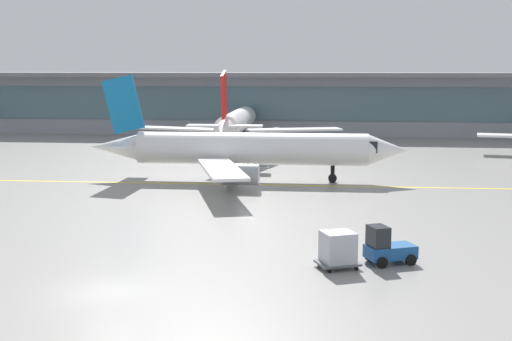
{
  "coord_description": "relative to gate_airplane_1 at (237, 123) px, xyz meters",
  "views": [
    {
      "loc": [
        10.39,
        -30.68,
        10.44
      ],
      "look_at": [
        4.99,
        19.27,
        3.0
      ],
      "focal_mm": 49.07,
      "sensor_mm": 36.0,
      "label": 1
    }
  ],
  "objects": [
    {
      "name": "baggage_tug",
      "position": [
        15.74,
        -56.22,
        -2.14
      ],
      "size": [
        2.94,
        2.4,
        2.1
      ],
      "rotation": [
        0.0,
        0.0,
        0.41
      ],
      "color": "#194C8C",
      "rests_on": "ground_plane"
    },
    {
      "name": "cargo_dolly_lead",
      "position": [
        13.13,
        -57.35,
        -1.98
      ],
      "size": [
        2.56,
        2.3,
        1.94
      ],
      "rotation": [
        0.0,
        0.0,
        0.41
      ],
      "color": "#595B60",
      "rests_on": "ground_plane"
    },
    {
      "name": "taxiing_regional_jet",
      "position": [
        5.08,
        -29.71,
        -0.1
      ],
      "size": [
        29.44,
        27.46,
        9.78
      ],
      "rotation": [
        0.0,
        0.0,
        0.01
      ],
      "color": "white",
      "rests_on": "ground_plane"
    },
    {
      "name": "taxiway_centreline_stripe",
      "position": [
        5.46,
        -31.71,
        -3.03
      ],
      "size": [
        110.0,
        1.27,
        0.01
      ],
      "primitive_type": "cube",
      "rotation": [
        0.0,
        0.0,
        0.01
      ],
      "color": "yellow",
      "rests_on": "ground_plane"
    },
    {
      "name": "gate_airplane_1",
      "position": [
        0.0,
        0.0,
        0.0
      ],
      "size": [
        28.39,
        30.45,
        10.11
      ],
      "rotation": [
        0.0,
        0.0,
        1.59
      ],
      "color": "white",
      "rests_on": "ground_plane"
    },
    {
      "name": "ground_plane",
      "position": [
        2.3,
        -62.44,
        -3.03
      ],
      "size": [
        400.0,
        400.0,
        0.0
      ],
      "primitive_type": "plane",
      "color": "gray"
    },
    {
      "name": "terminal_concourse",
      "position": [
        2.3,
        16.67,
        1.89
      ],
      "size": [
        176.91,
        11.0,
        9.6
      ],
      "color": "#8C939E",
      "rests_on": "ground_plane"
    }
  ]
}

